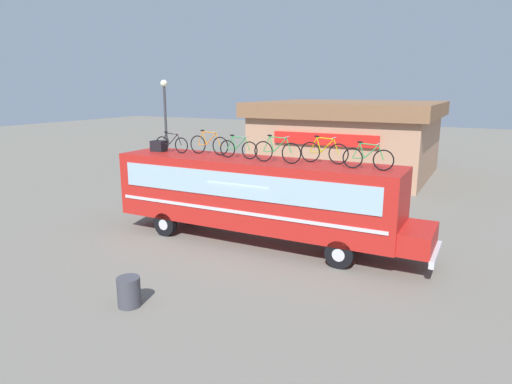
# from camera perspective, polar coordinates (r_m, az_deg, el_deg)

# --- Properties ---
(ground_plane) EXTENTS (120.00, 120.00, 0.00)m
(ground_plane) POSITION_cam_1_polar(r_m,az_deg,el_deg) (17.58, -0.40, -6.23)
(ground_plane) COLOR slate
(bus) EXTENTS (12.24, 2.38, 3.21)m
(bus) POSITION_cam_1_polar(r_m,az_deg,el_deg) (16.98, 0.03, -0.20)
(bus) COLOR red
(bus) RESTS_ON ground
(luggage_bag_1) EXTENTS (0.60, 0.43, 0.44)m
(luggage_bag_1) POSITION_cam_1_polar(r_m,az_deg,el_deg) (19.37, -12.22, 5.71)
(luggage_bag_1) COLOR black
(luggage_bag_1) RESTS_ON bus
(rooftop_bicycle_1) EXTENTS (1.62, 0.44, 0.86)m
(rooftop_bicycle_1) POSITION_cam_1_polar(r_m,az_deg,el_deg) (18.90, -10.64, 6.03)
(rooftop_bicycle_1) COLOR black
(rooftop_bicycle_1) RESTS_ON bus
(rooftop_bicycle_2) EXTENTS (1.80, 0.44, 0.97)m
(rooftop_bicycle_2) POSITION_cam_1_polar(r_m,az_deg,el_deg) (18.12, -5.98, 6.02)
(rooftop_bicycle_2) COLOR black
(rooftop_bicycle_2) RESTS_ON bus
(rooftop_bicycle_3) EXTENTS (1.63, 0.44, 0.89)m
(rooftop_bicycle_3) POSITION_cam_1_polar(r_m,az_deg,el_deg) (17.02, -2.25, 5.52)
(rooftop_bicycle_3) COLOR black
(rooftop_bicycle_3) RESTS_ON bus
(rooftop_bicycle_4) EXTENTS (1.83, 0.44, 0.98)m
(rooftop_bicycle_4) POSITION_cam_1_polar(r_m,az_deg,el_deg) (16.01, 2.69, 5.18)
(rooftop_bicycle_4) COLOR black
(rooftop_bicycle_4) RESTS_ON bus
(rooftop_bicycle_5) EXTENTS (1.77, 0.44, 0.97)m
(rooftop_bicycle_5) POSITION_cam_1_polar(r_m,az_deg,el_deg) (16.05, 8.62, 5.04)
(rooftop_bicycle_5) COLOR black
(rooftop_bicycle_5) RESTS_ON bus
(rooftop_bicycle_6) EXTENTS (1.69, 0.44, 0.91)m
(rooftop_bicycle_6) POSITION_cam_1_polar(r_m,az_deg,el_deg) (15.06, 13.95, 4.20)
(rooftop_bicycle_6) COLOR black
(rooftop_bicycle_6) RESTS_ON bus
(roadside_building) EXTENTS (11.59, 10.50, 4.90)m
(roadside_building) POSITION_cam_1_polar(r_m,az_deg,el_deg) (31.68, 11.59, 6.80)
(roadside_building) COLOR tan
(roadside_building) RESTS_ON ground
(trash_bin) EXTENTS (0.63, 0.63, 0.82)m
(trash_bin) POSITION_cam_1_polar(r_m,az_deg,el_deg) (12.95, -15.79, -12.06)
(trash_bin) COLOR #3F3F47
(trash_bin) RESTS_ON ground
(street_lamp) EXTENTS (0.38, 0.38, 6.24)m
(street_lamp) POSITION_cam_1_polar(r_m,az_deg,el_deg) (25.65, -11.37, 8.70)
(street_lamp) COLOR #38383D
(street_lamp) RESTS_ON ground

